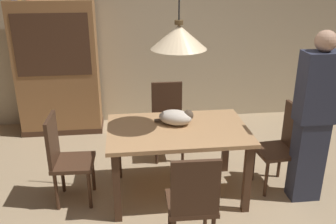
{
  "coord_description": "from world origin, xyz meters",
  "views": [
    {
      "loc": [
        -0.37,
        -2.81,
        2.27
      ],
      "look_at": [
        0.05,
        0.71,
        0.85
      ],
      "focal_mm": 39.55,
      "sensor_mm": 36.0,
      "label": 1
    }
  ],
  "objects_px": {
    "chair_right_side": "(283,143)",
    "hutch_bookcase": "(58,71)",
    "pendant_lamp": "(179,37)",
    "person_standing": "(314,119)",
    "chair_far_back": "(168,117)",
    "dining_table": "(178,138)",
    "cat_sleeping": "(176,117)",
    "chair_near_front": "(193,200)",
    "chair_left_side": "(65,156)"
  },
  "relations": [
    {
      "from": "chair_left_side",
      "to": "hutch_bookcase",
      "type": "xyz_separation_m",
      "value": [
        -0.3,
        1.8,
        0.38
      ]
    },
    {
      "from": "hutch_bookcase",
      "to": "chair_right_side",
      "type": "bearing_deg",
      "value": -35.14
    },
    {
      "from": "cat_sleeping",
      "to": "hutch_bookcase",
      "type": "bearing_deg",
      "value": 129.99
    },
    {
      "from": "chair_far_back",
      "to": "dining_table",
      "type": "bearing_deg",
      "value": -90.07
    },
    {
      "from": "chair_near_front",
      "to": "person_standing",
      "type": "xyz_separation_m",
      "value": [
        1.29,
        0.65,
        0.37
      ]
    },
    {
      "from": "person_standing",
      "to": "dining_table",
      "type": "bearing_deg",
      "value": 169.95
    },
    {
      "from": "chair_right_side",
      "to": "chair_left_side",
      "type": "bearing_deg",
      "value": -179.89
    },
    {
      "from": "dining_table",
      "to": "chair_right_side",
      "type": "bearing_deg",
      "value": 0.38
    },
    {
      "from": "cat_sleeping",
      "to": "chair_right_side",
      "type": "bearing_deg",
      "value": -4.96
    },
    {
      "from": "person_standing",
      "to": "cat_sleeping",
      "type": "bearing_deg",
      "value": 165.49
    },
    {
      "from": "chair_right_side",
      "to": "chair_near_front",
      "type": "height_order",
      "value": "same"
    },
    {
      "from": "chair_right_side",
      "to": "dining_table",
      "type": "bearing_deg",
      "value": -179.62
    },
    {
      "from": "chair_left_side",
      "to": "cat_sleeping",
      "type": "relative_size",
      "value": 2.28
    },
    {
      "from": "chair_right_side",
      "to": "person_standing",
      "type": "bearing_deg",
      "value": -55.37
    },
    {
      "from": "chair_near_front",
      "to": "chair_far_back",
      "type": "bearing_deg",
      "value": 89.9
    },
    {
      "from": "chair_left_side",
      "to": "person_standing",
      "type": "height_order",
      "value": "person_standing"
    },
    {
      "from": "hutch_bookcase",
      "to": "chair_far_back",
      "type": "bearing_deg",
      "value": -33.0
    },
    {
      "from": "dining_table",
      "to": "hutch_bookcase",
      "type": "relative_size",
      "value": 0.76
    },
    {
      "from": "dining_table",
      "to": "chair_near_front",
      "type": "height_order",
      "value": "chair_near_front"
    },
    {
      "from": "chair_right_side",
      "to": "cat_sleeping",
      "type": "xyz_separation_m",
      "value": [
        -1.13,
        0.1,
        0.32
      ]
    },
    {
      "from": "chair_left_side",
      "to": "pendant_lamp",
      "type": "distance_m",
      "value": 1.61
    },
    {
      "from": "chair_right_side",
      "to": "pendant_lamp",
      "type": "relative_size",
      "value": 0.72
    },
    {
      "from": "chair_left_side",
      "to": "person_standing",
      "type": "relative_size",
      "value": 0.54
    },
    {
      "from": "chair_far_back",
      "to": "chair_near_front",
      "type": "distance_m",
      "value": 1.76
    },
    {
      "from": "chair_near_front",
      "to": "person_standing",
      "type": "bearing_deg",
      "value": 26.67
    },
    {
      "from": "cat_sleeping",
      "to": "person_standing",
      "type": "bearing_deg",
      "value": -14.51
    },
    {
      "from": "dining_table",
      "to": "chair_far_back",
      "type": "xyz_separation_m",
      "value": [
        0.0,
        0.88,
        -0.14
      ]
    },
    {
      "from": "chair_far_back",
      "to": "chair_left_side",
      "type": "height_order",
      "value": "same"
    },
    {
      "from": "hutch_bookcase",
      "to": "pendant_lamp",
      "type": "bearing_deg",
      "value": -51.69
    },
    {
      "from": "dining_table",
      "to": "chair_left_side",
      "type": "bearing_deg",
      "value": 179.84
    },
    {
      "from": "chair_far_back",
      "to": "person_standing",
      "type": "bearing_deg",
      "value": -40.63
    },
    {
      "from": "cat_sleeping",
      "to": "hutch_bookcase",
      "type": "distance_m",
      "value": 2.22
    },
    {
      "from": "dining_table",
      "to": "pendant_lamp",
      "type": "distance_m",
      "value": 1.01
    },
    {
      "from": "chair_left_side",
      "to": "chair_near_front",
      "type": "bearing_deg",
      "value": -38.05
    },
    {
      "from": "chair_far_back",
      "to": "cat_sleeping",
      "type": "distance_m",
      "value": 0.83
    },
    {
      "from": "hutch_bookcase",
      "to": "person_standing",
      "type": "bearing_deg",
      "value": -36.82
    },
    {
      "from": "person_standing",
      "to": "chair_far_back",
      "type": "bearing_deg",
      "value": 139.37
    },
    {
      "from": "hutch_bookcase",
      "to": "person_standing",
      "type": "distance_m",
      "value": 3.39
    },
    {
      "from": "pendant_lamp",
      "to": "person_standing",
      "type": "height_order",
      "value": "pendant_lamp"
    },
    {
      "from": "pendant_lamp",
      "to": "hutch_bookcase",
      "type": "xyz_separation_m",
      "value": [
        -1.43,
        1.8,
        -0.77
      ]
    },
    {
      "from": "chair_far_back",
      "to": "cat_sleeping",
      "type": "xyz_separation_m",
      "value": [
        -0.0,
        -0.77,
        0.32
      ]
    },
    {
      "from": "dining_table",
      "to": "cat_sleeping",
      "type": "xyz_separation_m",
      "value": [
        0.0,
        0.11,
        0.18
      ]
    },
    {
      "from": "cat_sleeping",
      "to": "chair_near_front",
      "type": "bearing_deg",
      "value": -90.12
    },
    {
      "from": "chair_far_back",
      "to": "chair_near_front",
      "type": "xyz_separation_m",
      "value": [
        -0.0,
        -1.76,
        0.0
      ]
    },
    {
      "from": "dining_table",
      "to": "chair_far_back",
      "type": "bearing_deg",
      "value": 89.93
    },
    {
      "from": "chair_right_side",
      "to": "hutch_bookcase",
      "type": "distance_m",
      "value": 3.15
    },
    {
      "from": "dining_table",
      "to": "chair_near_front",
      "type": "xyz_separation_m",
      "value": [
        -0.0,
        -0.88,
        -0.14
      ]
    },
    {
      "from": "pendant_lamp",
      "to": "person_standing",
      "type": "relative_size",
      "value": 0.75
    },
    {
      "from": "hutch_bookcase",
      "to": "dining_table",
      "type": "bearing_deg",
      "value": -51.69
    },
    {
      "from": "chair_far_back",
      "to": "chair_left_side",
      "type": "xyz_separation_m",
      "value": [
        -1.13,
        -0.88,
        0.0
      ]
    }
  ]
}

